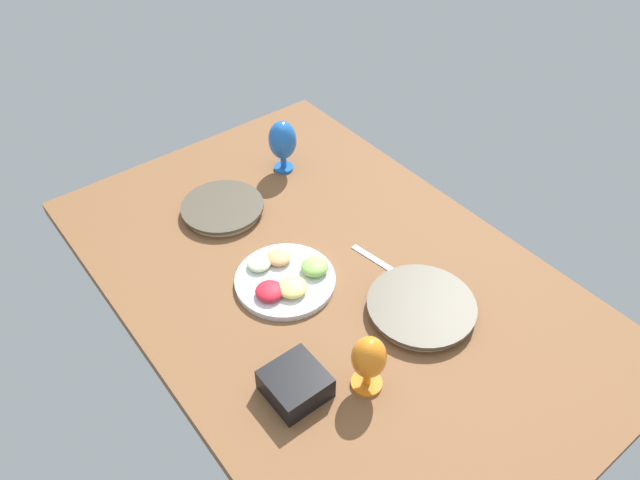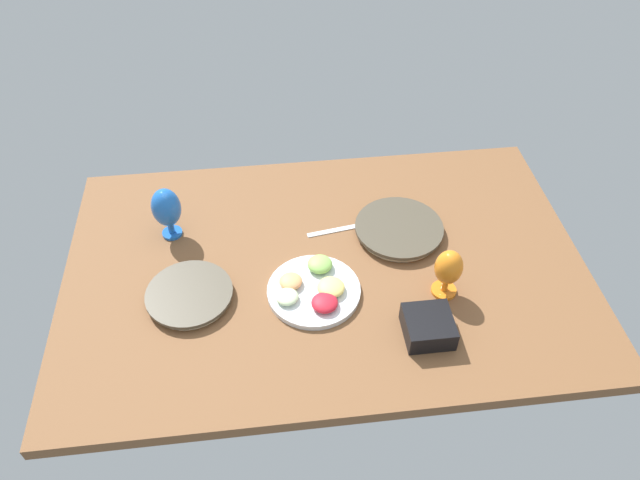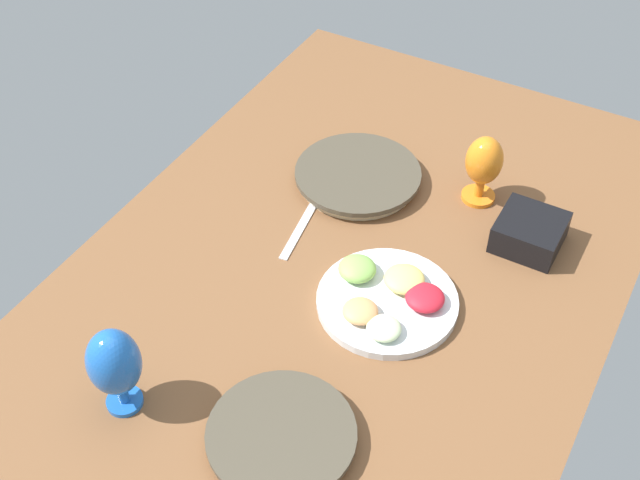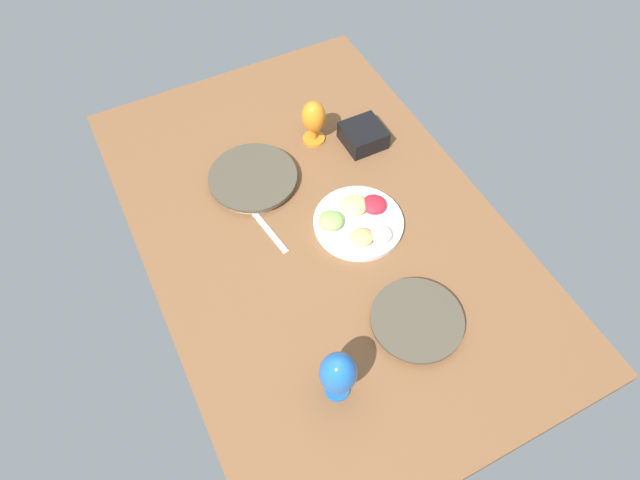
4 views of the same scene
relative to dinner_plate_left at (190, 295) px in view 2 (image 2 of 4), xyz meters
The scene contains 8 objects.
ground_plane 42.29cm from the dinner_plate_left, 12.16° to the left, with size 160.00×104.00×4.00cm, color brown.
dinner_plate_left is the anchor object (origin of this frame).
dinner_plate_right 69.34cm from the dinner_plate_left, 16.63° to the left, with size 28.55×28.55×3.15cm.
fruit_platter 36.42cm from the dinner_plate_left, ahead, with size 27.63×27.63×5.13cm.
hurricane_glass_orange 75.26cm from the dinner_plate_left, ahead, with size 8.09×8.09×16.36cm.
hurricane_glass_blue 30.31cm from the dinner_plate_left, 103.47° to the left, with size 9.19×9.19×18.37cm.
square_bowl_black 69.08cm from the dinner_plate_left, 17.18° to the right, with size 13.24×13.24×6.44cm.
fork_by_right_plate 51.31cm from the dinner_plate_left, 27.01° to the left, with size 18.00×1.80×0.60cm, color silver.
Camera 2 is at (-16.40, -124.92, 137.09)cm, focal length 33.76 mm.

